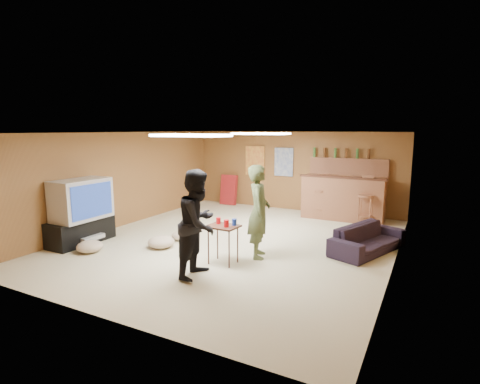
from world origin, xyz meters
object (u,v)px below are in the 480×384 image
at_px(bar_counter, 343,198).
at_px(person_olive, 259,212).
at_px(tray_table, 223,244).
at_px(tv_body, 81,199).
at_px(sofa, 368,239).
at_px(person_black, 198,223).

bearing_deg(bar_counter, person_olive, -101.30).
bearing_deg(tray_table, tv_body, -174.14).
xyz_separation_m(person_olive, tray_table, (-0.39, -0.59, -0.50)).
relative_size(tv_body, sofa, 0.65).
bearing_deg(sofa, person_black, 159.17).
distance_m(bar_counter, tray_table, 4.29).
bearing_deg(tray_table, bar_counter, 75.08).
height_order(tv_body, person_black, person_black).
relative_size(person_olive, sofa, 0.98).
bearing_deg(bar_counter, tray_table, -104.92).
relative_size(sofa, tray_table, 2.55).
xyz_separation_m(person_olive, person_black, (-0.46, -1.22, 0.01)).
distance_m(tv_body, bar_counter, 6.09).
relative_size(person_olive, tray_table, 2.49).
distance_m(tv_body, sofa, 5.58).
xyz_separation_m(person_black, tray_table, (0.07, 0.63, -0.50)).
height_order(sofa, tray_table, tray_table).
bearing_deg(tray_table, sofa, 40.39).
xyz_separation_m(person_olive, sofa, (1.70, 1.19, -0.58)).
relative_size(tv_body, tray_table, 1.65).
bearing_deg(person_olive, person_black, 136.10).
height_order(person_olive, tray_table, person_olive).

